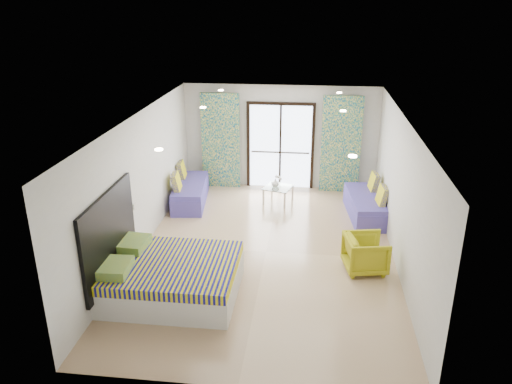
# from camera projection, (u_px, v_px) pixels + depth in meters

# --- Properties ---
(floor) EXTENTS (5.00, 7.50, 0.01)m
(floor) POSITION_uv_depth(u_px,v_px,m) (266.00, 252.00, 9.97)
(floor) COLOR tan
(floor) RESTS_ON ground
(ceiling) EXTENTS (5.00, 7.50, 0.01)m
(ceiling) POSITION_uv_depth(u_px,v_px,m) (267.00, 119.00, 8.98)
(ceiling) COLOR silver
(ceiling) RESTS_ON ground
(wall_back) EXTENTS (5.00, 0.01, 2.70)m
(wall_back) POSITION_uv_depth(u_px,v_px,m) (281.00, 137.00, 12.94)
(wall_back) COLOR silver
(wall_back) RESTS_ON ground
(wall_front) EXTENTS (5.00, 0.01, 2.70)m
(wall_front) POSITION_uv_depth(u_px,v_px,m) (236.00, 300.00, 6.01)
(wall_front) COLOR silver
(wall_front) RESTS_ON ground
(wall_left) EXTENTS (0.01, 7.50, 2.70)m
(wall_left) POSITION_uv_depth(u_px,v_px,m) (139.00, 183.00, 9.75)
(wall_left) COLOR silver
(wall_left) RESTS_ON ground
(wall_right) EXTENTS (0.01, 7.50, 2.70)m
(wall_right) POSITION_uv_depth(u_px,v_px,m) (401.00, 194.00, 9.20)
(wall_right) COLOR silver
(wall_right) RESTS_ON ground
(balcony_door) EXTENTS (1.76, 0.08, 2.28)m
(balcony_door) POSITION_uv_depth(u_px,v_px,m) (280.00, 141.00, 12.95)
(balcony_door) COLOR black
(balcony_door) RESTS_ON floor
(balcony_rail) EXTENTS (1.52, 0.03, 0.04)m
(balcony_rail) POSITION_uv_depth(u_px,v_px,m) (280.00, 152.00, 13.07)
(balcony_rail) COLOR #595451
(balcony_rail) RESTS_ON balcony_door
(curtain_left) EXTENTS (1.00, 0.10, 2.50)m
(curtain_left) POSITION_uv_depth(u_px,v_px,m) (221.00, 141.00, 12.98)
(curtain_left) COLOR silver
(curtain_left) RESTS_ON floor
(curtain_right) EXTENTS (1.00, 0.10, 2.50)m
(curtain_right) POSITION_uv_depth(u_px,v_px,m) (341.00, 145.00, 12.64)
(curtain_right) COLOR silver
(curtain_right) RESTS_ON floor
(downlight_a) EXTENTS (0.12, 0.12, 0.02)m
(downlight_a) POSITION_uv_depth(u_px,v_px,m) (159.00, 149.00, 7.30)
(downlight_a) COLOR #FFE0B2
(downlight_a) RESTS_ON ceiling
(downlight_b) EXTENTS (0.12, 0.12, 0.02)m
(downlight_b) POSITION_uv_depth(u_px,v_px,m) (353.00, 156.00, 6.99)
(downlight_b) COLOR #FFE0B2
(downlight_b) RESTS_ON ceiling
(downlight_c) EXTENTS (0.12, 0.12, 0.02)m
(downlight_c) POSITION_uv_depth(u_px,v_px,m) (203.00, 107.00, 10.07)
(downlight_c) COLOR #FFE0B2
(downlight_c) RESTS_ON ceiling
(downlight_d) EXTENTS (0.12, 0.12, 0.02)m
(downlight_d) POSITION_uv_depth(u_px,v_px,m) (343.00, 111.00, 9.76)
(downlight_d) COLOR #FFE0B2
(downlight_d) RESTS_ON ceiling
(downlight_e) EXTENTS (0.12, 0.12, 0.02)m
(downlight_e) POSITION_uv_depth(u_px,v_px,m) (221.00, 90.00, 11.92)
(downlight_e) COLOR #FFE0B2
(downlight_e) RESTS_ON ceiling
(downlight_f) EXTENTS (0.12, 0.12, 0.02)m
(downlight_f) POSITION_uv_depth(u_px,v_px,m) (339.00, 93.00, 11.61)
(downlight_f) COLOR #FFE0B2
(downlight_f) RESTS_ON ceiling
(headboard) EXTENTS (0.06, 2.10, 1.50)m
(headboard) POSITION_uv_depth(u_px,v_px,m) (110.00, 236.00, 8.29)
(headboard) COLOR black
(headboard) RESTS_ON floor
(switch_plate) EXTENTS (0.02, 0.10, 0.10)m
(switch_plate) POSITION_uv_depth(u_px,v_px,m) (135.00, 206.00, 9.45)
(switch_plate) COLOR silver
(switch_plate) RESTS_ON wall_left
(bed) EXTENTS (2.23, 1.82, 0.77)m
(bed) POSITION_uv_depth(u_px,v_px,m) (170.00, 277.00, 8.45)
(bed) COLOR silver
(bed) RESTS_ON floor
(daybed_left) EXTENTS (0.94, 1.94, 0.92)m
(daybed_left) POSITION_uv_depth(u_px,v_px,m) (190.00, 192.00, 12.25)
(daybed_left) COLOR #4C429D
(daybed_left) RESTS_ON floor
(daybed_right) EXTENTS (0.91, 1.91, 0.91)m
(daybed_right) POSITION_uv_depth(u_px,v_px,m) (366.00, 205.00, 11.47)
(daybed_right) COLOR #4C429D
(daybed_right) RESTS_ON floor
(coffee_table) EXTENTS (0.79, 0.79, 0.73)m
(coffee_table) POSITION_uv_depth(u_px,v_px,m) (278.00, 188.00, 12.21)
(coffee_table) COLOR silver
(coffee_table) RESTS_ON floor
(vase) EXTENTS (0.24, 0.25, 0.19)m
(vase) POSITION_uv_depth(u_px,v_px,m) (275.00, 183.00, 12.18)
(vase) COLOR white
(vase) RESTS_ON coffee_table
(armchair) EXTENTS (0.81, 0.84, 0.75)m
(armchair) POSITION_uv_depth(u_px,v_px,m) (366.00, 252.00, 9.18)
(armchair) COLOR #AEA916
(armchair) RESTS_ON floor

